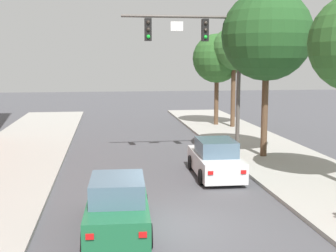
# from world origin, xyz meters

# --- Properties ---
(ground_plane) EXTENTS (120.00, 120.00, 0.00)m
(ground_plane) POSITION_xyz_m (0.00, 0.00, 0.00)
(ground_plane) COLOR #4C4C51
(traffic_signal_mast) EXTENTS (5.83, 0.38, 7.50)m
(traffic_signal_mast) POSITION_xyz_m (2.99, 8.81, 5.31)
(traffic_signal_mast) COLOR #514C47
(traffic_signal_mast) RESTS_ON sidewalk_right
(car_lead_white) EXTENTS (1.92, 4.28, 1.60)m
(car_lead_white) POSITION_xyz_m (2.64, 5.45, 0.72)
(car_lead_white) COLOR silver
(car_lead_white) RESTS_ON ground
(car_following_green) EXTENTS (1.97, 4.30, 1.60)m
(car_following_green) POSITION_xyz_m (-1.64, -0.21, 0.72)
(car_following_green) COLOR #1E663D
(car_following_green) RESTS_ON ground
(street_tree_second) EXTENTS (4.40, 4.40, 8.14)m
(street_tree_second) POSITION_xyz_m (5.88, 8.51, 6.07)
(street_tree_second) COLOR brown
(street_tree_second) RESTS_ON sidewalk_right
(street_tree_third) EXTENTS (3.08, 3.08, 7.14)m
(street_tree_third) POSITION_xyz_m (7.17, 18.56, 5.70)
(street_tree_third) COLOR brown
(street_tree_third) RESTS_ON sidewalk_right
(street_tree_farthest) EXTENTS (3.59, 3.59, 6.71)m
(street_tree_farthest) POSITION_xyz_m (6.27, 19.83, 5.04)
(street_tree_farthest) COLOR brown
(street_tree_farthest) RESTS_ON sidewalk_right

